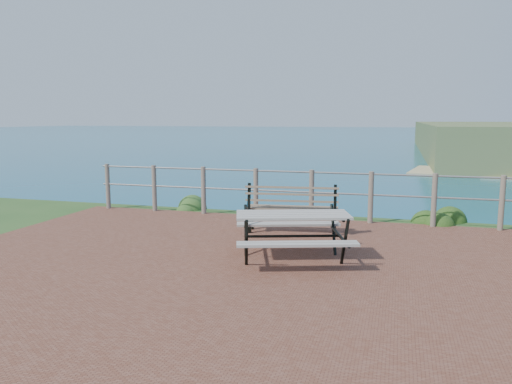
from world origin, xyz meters
TOP-DOWN VIEW (x-y plane):
  - ground at (0.00, 0.00)m, footprint 10.00×7.00m
  - ocean at (0.00, 200.00)m, footprint 1200.00×1200.00m
  - safety_railing at (0.00, 3.35)m, footprint 9.40×0.10m
  - picnic_table at (0.23, 0.45)m, footprint 1.71×1.33m
  - park_bench at (-0.13, 2.14)m, footprint 1.63×0.60m
  - shrub_lip_west at (-2.67, 3.86)m, footprint 0.68×0.68m
  - shrub_lip_east at (2.43, 3.87)m, footprint 0.83×0.83m

SIDE VIEW (x-z plane):
  - ground at x=0.00m, z-range -0.06..0.06m
  - ocean at x=0.00m, z-range 0.00..0.00m
  - shrub_lip_west at x=-2.67m, z-range -0.19..0.19m
  - shrub_lip_east at x=2.43m, z-range -0.30..0.30m
  - picnic_table at x=0.23m, z-range 0.10..0.77m
  - safety_railing at x=0.00m, z-range 0.07..1.07m
  - park_bench at x=-0.13m, z-range 0.14..1.04m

